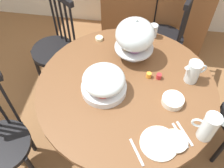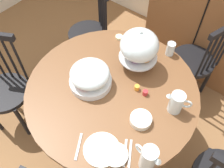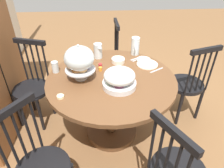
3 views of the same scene
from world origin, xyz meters
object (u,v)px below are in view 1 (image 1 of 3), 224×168
Objects in this scene: pastry_stand_with_dome at (135,36)px; china_plate_small at (175,141)px; drinking_glass at (153,31)px; china_plate_large at (159,143)px; butter_dish at (99,38)px; windsor_chair_by_cabinet at (1,143)px; milk_pitcher at (208,128)px; windsor_chair_near_window at (55,50)px; dining_table at (125,103)px; windsor_chair_host_seat at (165,39)px; cereal_bowl at (173,100)px; fruit_platter_covered at (104,82)px; orange_juice_pitcher at (193,73)px.

china_plate_small is (0.30, -0.65, -0.18)m from pastry_stand_with_dome.
china_plate_small is 0.93m from drinking_glass.
china_plate_small is (0.09, 0.02, 0.01)m from china_plate_large.
pastry_stand_with_dome reaches higher than butter_dish.
windsor_chair_by_cabinet is 1.09m from china_plate_large.
milk_pitcher is at bearing 4.73° from windsor_chair_by_cabinet.
windsor_chair_near_window is 16.25× the size of butter_dish.
butter_dish reaches higher than china_plate_large.
dining_table is at bearing -93.25° from pastry_stand_with_dome.
windsor_chair_host_seat is at bearing 99.37° from milk_pitcher.
windsor_chair_host_seat reaches higher than china_plate_small.
dining_table is 0.92m from windsor_chair_near_window.
pastry_stand_with_dome is at bearing 114.67° from china_plate_small.
dining_table is at bearing 120.38° from china_plate_large.
dining_table is 0.39m from cereal_bowl.
china_plate_large is at bearing -41.49° from fruit_platter_covered.
orange_juice_pitcher is at bearing 17.52° from fruit_platter_covered.
windsor_chair_near_window is at bearing 147.62° from cereal_bowl.
china_plate_small is (0.02, -1.24, 0.30)m from windsor_chair_host_seat.
windsor_chair_host_seat reaches higher than fruit_platter_covered.
pastry_stand_with_dome is 2.29× the size of china_plate_small.
windsor_chair_host_seat is at bearing 100.32° from orange_juice_pitcher.
windsor_chair_near_window reaches higher than orange_juice_pitcher.
pastry_stand_with_dome is at bearing -20.35° from windsor_chair_near_window.
orange_juice_pitcher reaches higher than cereal_bowl.
windsor_chair_host_seat is at bearing 87.10° from china_plate_large.
milk_pitcher is 0.29m from china_plate_large.
windsor_chair_by_cabinet reaches higher than milk_pitcher.
orange_juice_pitcher is at bearing 68.66° from china_plate_large.
china_plate_small and butter_dish have the same top height.
dining_table is at bearing -37.75° from windsor_chair_near_window.
windsor_chair_host_seat is 8.86× the size of drinking_glass.
china_plate_small is at bearing -79.50° from drinking_glass.
cereal_bowl reaches higher than china_plate_large.
cereal_bowl is at bearing -76.07° from drinking_glass.
china_plate_small is at bearing -88.92° from windsor_chair_host_seat.
fruit_platter_covered is 1.36× the size of china_plate_large.
windsor_chair_host_seat is 1.09m from fruit_platter_covered.
drinking_glass is (-0.15, -0.33, 0.34)m from windsor_chair_host_seat.
china_plate_large is (0.21, -0.68, -0.19)m from pastry_stand_with_dome.
drinking_glass is (0.29, 0.60, -0.03)m from fruit_platter_covered.
fruit_platter_covered is at bearing -75.81° from butter_dish.
windsor_chair_host_seat is at bearing 65.95° from drinking_glass.
cereal_bowl is at bearing 92.37° from china_plate_small.
cereal_bowl is 0.65m from drinking_glass.
windsor_chair_host_seat is 1.24m from milk_pitcher.
windsor_chair_by_cabinet is 1.36m from milk_pitcher.
drinking_glass is (0.87, -0.02, 0.34)m from windsor_chair_near_window.
butter_dish is (-0.58, 0.53, -0.01)m from cereal_bowl.
orange_juice_pitcher is at bearing 76.99° from china_plate_small.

